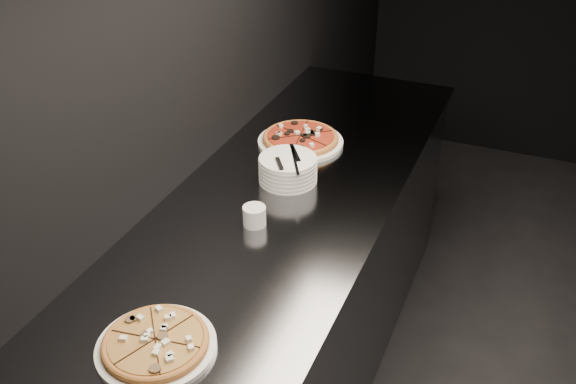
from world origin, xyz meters
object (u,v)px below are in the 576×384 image
at_px(pizza_tomato, 301,139).
at_px(cutlery, 288,160).
at_px(counter, 282,299).
at_px(pizza_mushroom, 156,344).
at_px(plate_stack, 288,169).
at_px(ramekin, 254,215).

distance_m(pizza_tomato, cutlery, 0.32).
height_order(counter, pizza_mushroom, pizza_mushroom).
bearing_deg(plate_stack, ramekin, -88.22).
height_order(counter, cutlery, cutlery).
height_order(pizza_tomato, plate_stack, plate_stack).
height_order(pizza_tomato, cutlery, cutlery).
relative_size(counter, pizza_tomato, 6.30).
bearing_deg(pizza_mushroom, pizza_tomato, 94.07).
distance_m(pizza_mushroom, pizza_tomato, 1.18).
distance_m(cutlery, ramekin, 0.29).
distance_m(pizza_mushroom, cutlery, 0.88).
bearing_deg(plate_stack, cutlery, -62.38).
distance_m(pizza_tomato, ramekin, 0.59).
bearing_deg(pizza_tomato, plate_stack, -77.10).
bearing_deg(ramekin, counter, 84.77).
relative_size(counter, pizza_mushroom, 8.00).
xyz_separation_m(pizza_mushroom, pizza_tomato, (-0.08, 1.17, 0.00)).
xyz_separation_m(cutlery, ramekin, (0.00, -0.28, -0.06)).
bearing_deg(pizza_tomato, pizza_mushroom, -85.93).
xyz_separation_m(counter, pizza_tomato, (-0.09, 0.40, 0.48)).
bearing_deg(cutlery, counter, -115.09).
relative_size(pizza_tomato, ramekin, 5.16).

